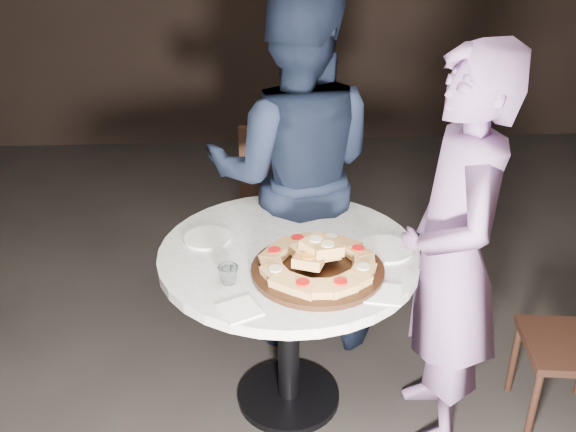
% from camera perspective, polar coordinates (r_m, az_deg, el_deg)
% --- Properties ---
extents(floor, '(7.00, 7.00, 0.00)m').
position_cam_1_polar(floor, '(3.01, 1.22, -17.51)').
color(floor, black).
rests_on(floor, ground).
extents(table, '(1.35, 1.35, 0.80)m').
position_cam_1_polar(table, '(2.69, 0.07, -5.76)').
color(table, black).
rests_on(table, ground).
extents(serving_board, '(0.59, 0.59, 0.02)m').
position_cam_1_polar(serving_board, '(2.46, 2.64, -4.82)').
color(serving_board, black).
rests_on(serving_board, table).
extents(focaccia_pile, '(0.45, 0.45, 0.12)m').
position_cam_1_polar(focaccia_pile, '(2.44, 2.65, -3.94)').
color(focaccia_pile, tan).
rests_on(focaccia_pile, serving_board).
extents(plate_left, '(0.21, 0.21, 0.01)m').
position_cam_1_polar(plate_left, '(2.71, -7.18, -1.95)').
color(plate_left, white).
rests_on(plate_left, table).
extents(plate_right, '(0.27, 0.27, 0.01)m').
position_cam_1_polar(plate_right, '(2.64, 8.65, -2.94)').
color(plate_right, white).
rests_on(plate_right, table).
extents(water_glass, '(0.09, 0.09, 0.07)m').
position_cam_1_polar(water_glass, '(2.40, -5.32, -5.22)').
color(water_glass, silver).
rests_on(water_glass, table).
extents(napkin_near, '(0.17, 0.17, 0.01)m').
position_cam_1_polar(napkin_near, '(2.27, -4.31, -8.32)').
color(napkin_near, white).
rests_on(napkin_near, table).
extents(napkin_far, '(0.16, 0.16, 0.01)m').
position_cam_1_polar(napkin_far, '(2.37, 8.42, -6.84)').
color(napkin_far, white).
rests_on(napkin_far, table).
extents(chair_far, '(0.53, 0.55, 0.99)m').
position_cam_1_polar(chair_far, '(3.65, -0.28, 2.31)').
color(chair_far, black).
rests_on(chair_far, ground).
extents(diner_navy, '(0.94, 0.77, 1.78)m').
position_cam_1_polar(diner_navy, '(3.08, 0.54, 3.81)').
color(diner_navy, black).
rests_on(diner_navy, ground).
extents(diner_teal, '(0.45, 0.64, 1.68)m').
position_cam_1_polar(diner_teal, '(2.54, 14.31, -3.80)').
color(diner_teal, slate).
rests_on(diner_teal, ground).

